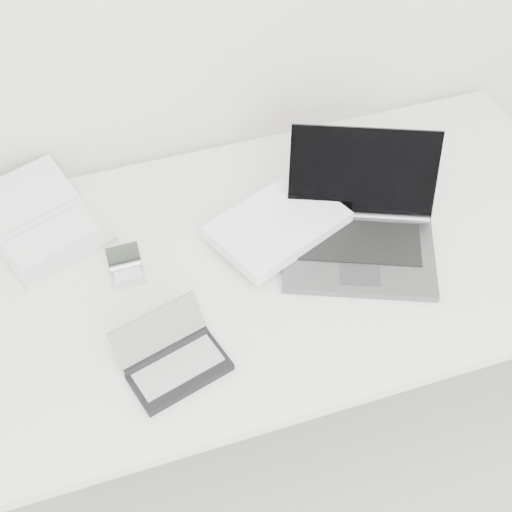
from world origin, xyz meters
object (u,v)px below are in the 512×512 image
object	(u,v)px
netbook_open_white	(46,229)
palmtop_charcoal	(174,361)
desk	(263,270)
laptop_large	(322,228)

from	to	relation	value
netbook_open_white	palmtop_charcoal	distance (m)	0.49
desk	laptop_large	distance (m)	0.17
desk	netbook_open_white	world-z (taller)	netbook_open_white
laptop_large	palmtop_charcoal	xyz separation A→B (m)	(-0.41, -0.23, -0.02)
desk	netbook_open_white	distance (m)	0.51
netbook_open_white	palmtop_charcoal	world-z (taller)	palmtop_charcoal
laptop_large	palmtop_charcoal	world-z (taller)	laptop_large
netbook_open_white	palmtop_charcoal	size ratio (longest dim) A/B	1.60
desk	palmtop_charcoal	world-z (taller)	palmtop_charcoal
desk	laptop_large	size ratio (longest dim) A/B	2.86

